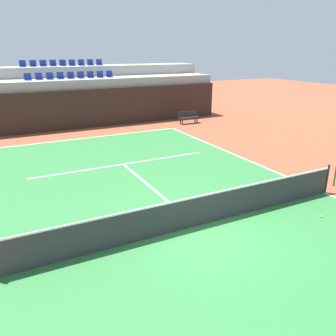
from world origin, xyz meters
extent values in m
plane|color=brown|center=(0.00, 0.00, 0.00)|extent=(80.00, 80.00, 0.00)
cube|color=#2D7238|center=(0.00, 0.00, 0.01)|extent=(11.00, 24.00, 0.01)
cube|color=white|center=(0.00, 11.95, 0.01)|extent=(11.00, 0.10, 0.00)
cube|color=white|center=(5.45, 0.00, 0.01)|extent=(0.10, 24.00, 0.00)
cube|color=white|center=(0.00, 6.40, 0.01)|extent=(8.26, 0.10, 0.00)
cube|color=white|center=(0.00, 3.20, 0.01)|extent=(0.10, 6.40, 0.00)
cube|color=black|center=(0.00, 14.76, 1.26)|extent=(20.62, 0.30, 2.51)
cube|color=#9E9E99|center=(0.00, 16.11, 1.55)|extent=(20.62, 2.40, 3.10)
cube|color=#9E9E99|center=(0.00, 18.51, 1.91)|extent=(20.62, 2.40, 3.81)
cube|color=navy|center=(-2.69, 16.11, 3.12)|extent=(0.44, 0.44, 0.04)
cube|color=navy|center=(-2.69, 16.31, 3.34)|extent=(0.44, 0.04, 0.40)
cube|color=navy|center=(-2.02, 16.11, 3.12)|extent=(0.44, 0.44, 0.04)
cube|color=navy|center=(-2.02, 16.31, 3.34)|extent=(0.44, 0.04, 0.40)
cube|color=navy|center=(-1.35, 16.11, 3.12)|extent=(0.44, 0.44, 0.04)
cube|color=navy|center=(-1.35, 16.31, 3.34)|extent=(0.44, 0.04, 0.40)
cube|color=navy|center=(-0.67, 16.11, 3.12)|extent=(0.44, 0.44, 0.04)
cube|color=navy|center=(-0.67, 16.31, 3.34)|extent=(0.44, 0.04, 0.40)
cube|color=navy|center=(0.00, 16.11, 3.12)|extent=(0.44, 0.44, 0.04)
cube|color=navy|center=(0.00, 16.31, 3.34)|extent=(0.44, 0.04, 0.40)
cube|color=navy|center=(0.67, 16.11, 3.12)|extent=(0.44, 0.44, 0.04)
cube|color=navy|center=(0.67, 16.31, 3.34)|extent=(0.44, 0.04, 0.40)
cube|color=navy|center=(1.35, 16.11, 3.12)|extent=(0.44, 0.44, 0.04)
cube|color=navy|center=(1.35, 16.31, 3.34)|extent=(0.44, 0.04, 0.40)
cube|color=navy|center=(2.02, 16.11, 3.12)|extent=(0.44, 0.44, 0.04)
cube|color=navy|center=(2.02, 16.31, 3.34)|extent=(0.44, 0.04, 0.40)
cube|color=navy|center=(2.69, 16.11, 3.12)|extent=(0.44, 0.44, 0.04)
cube|color=navy|center=(2.69, 16.31, 3.34)|extent=(0.44, 0.04, 0.40)
cube|color=navy|center=(-2.69, 18.51, 3.83)|extent=(0.44, 0.44, 0.04)
cube|color=navy|center=(-2.69, 18.71, 4.05)|extent=(0.44, 0.04, 0.40)
cube|color=navy|center=(-2.02, 18.51, 3.83)|extent=(0.44, 0.44, 0.04)
cube|color=navy|center=(-2.02, 18.71, 4.05)|extent=(0.44, 0.04, 0.40)
cube|color=navy|center=(-1.35, 18.51, 3.83)|extent=(0.44, 0.44, 0.04)
cube|color=navy|center=(-1.35, 18.71, 4.05)|extent=(0.44, 0.04, 0.40)
cube|color=navy|center=(-0.67, 18.51, 3.83)|extent=(0.44, 0.44, 0.04)
cube|color=navy|center=(-0.67, 18.71, 4.05)|extent=(0.44, 0.04, 0.40)
cube|color=navy|center=(0.00, 18.51, 3.83)|extent=(0.44, 0.44, 0.04)
cube|color=navy|center=(0.00, 18.71, 4.05)|extent=(0.44, 0.04, 0.40)
cube|color=navy|center=(0.67, 18.51, 3.83)|extent=(0.44, 0.44, 0.04)
cube|color=navy|center=(0.67, 18.71, 4.05)|extent=(0.44, 0.04, 0.40)
cube|color=navy|center=(1.35, 18.51, 3.83)|extent=(0.44, 0.44, 0.04)
cube|color=navy|center=(1.35, 18.71, 4.05)|extent=(0.44, 0.04, 0.40)
cube|color=navy|center=(2.02, 18.51, 3.83)|extent=(0.44, 0.44, 0.04)
cube|color=navy|center=(2.02, 18.71, 4.05)|extent=(0.44, 0.04, 0.40)
cube|color=navy|center=(2.69, 18.51, 3.83)|extent=(0.44, 0.44, 0.04)
cube|color=navy|center=(2.69, 18.71, 4.05)|extent=(0.44, 0.04, 0.40)
cylinder|color=black|center=(5.50, 0.00, 0.55)|extent=(0.08, 0.08, 1.07)
cube|color=#333338|center=(0.00, 0.00, 0.47)|extent=(10.90, 0.02, 0.92)
cube|color=white|center=(0.00, 0.00, 0.96)|extent=(10.90, 0.04, 0.05)
cube|color=#232328|center=(7.19, 12.81, 0.45)|extent=(1.50, 0.40, 0.05)
cube|color=#232328|center=(7.19, 12.99, 0.67)|extent=(1.50, 0.04, 0.36)
cube|color=#2D2D33|center=(6.59, 12.67, 0.21)|extent=(0.06, 0.06, 0.42)
cube|color=#2D2D33|center=(7.79, 12.67, 0.21)|extent=(0.06, 0.06, 0.42)
cube|color=#2D2D33|center=(6.59, 12.95, 0.21)|extent=(0.06, 0.06, 0.42)
cube|color=#2D2D33|center=(7.79, 12.95, 0.21)|extent=(0.06, 0.06, 0.42)
sphere|color=#CCE033|center=(3.73, -1.30, 0.04)|extent=(0.07, 0.07, 0.07)
camera|label=1|loc=(-4.85, -7.61, 5.00)|focal=36.33mm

